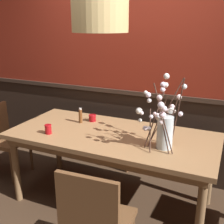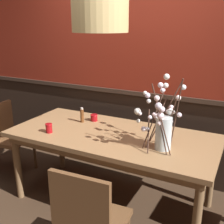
% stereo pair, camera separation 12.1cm
% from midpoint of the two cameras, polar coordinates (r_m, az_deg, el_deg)
% --- Properties ---
extents(ground_plane, '(24.00, 24.00, 0.00)m').
position_cam_midpoint_polar(ground_plane, '(3.13, 1.16, -17.65)').
color(ground_plane, '#422D1E').
extents(back_wall, '(5.89, 0.14, 2.82)m').
position_cam_midpoint_polar(back_wall, '(3.29, 7.23, 10.38)').
color(back_wall, '#2D2119').
rests_on(back_wall, ground).
extents(dining_table, '(2.03, 0.94, 0.77)m').
position_cam_midpoint_polar(dining_table, '(2.79, 1.25, -5.99)').
color(dining_table, '#997047').
rests_on(dining_table, ground).
extents(chair_far_side_left, '(0.47, 0.44, 0.87)m').
position_cam_midpoint_polar(chair_far_side_left, '(3.71, 3.66, -3.10)').
color(chair_far_side_left, brown).
rests_on(chair_far_side_left, ground).
extents(chair_head_west_end, '(0.41, 0.45, 0.89)m').
position_cam_midpoint_polar(chair_head_west_end, '(3.66, -19.50, -4.31)').
color(chair_head_west_end, brown).
rests_on(chair_head_west_end, ground).
extents(chair_near_side_right, '(0.48, 0.45, 0.91)m').
position_cam_midpoint_polar(chair_near_side_right, '(2.09, -3.00, -20.90)').
color(chair_near_side_right, brown).
rests_on(chair_near_side_right, ground).
extents(vase_with_blossoms, '(0.39, 0.47, 0.63)m').
position_cam_midpoint_polar(vase_with_blossoms, '(2.43, 11.60, -2.88)').
color(vase_with_blossoms, silver).
rests_on(vase_with_blossoms, dining_table).
extents(candle_holder_nearer_center, '(0.07, 0.07, 0.09)m').
position_cam_midpoint_polar(candle_holder_nearer_center, '(2.83, -11.53, -3.23)').
color(candle_holder_nearer_center, '#9E0F14').
rests_on(candle_holder_nearer_center, dining_table).
extents(candle_holder_nearer_edge, '(0.08, 0.08, 0.07)m').
position_cam_midpoint_polar(candle_holder_nearer_edge, '(3.10, -2.57, -1.15)').
color(candle_holder_nearer_edge, '#9E0F14').
rests_on(candle_holder_nearer_edge, dining_table).
extents(condiment_bottle, '(0.04, 0.04, 0.17)m').
position_cam_midpoint_polar(condiment_bottle, '(3.06, -5.00, -0.68)').
color(condiment_bottle, brown).
rests_on(condiment_bottle, dining_table).
extents(pendant_lamp, '(0.50, 0.50, 1.09)m').
position_cam_midpoint_polar(pendant_lamp, '(2.56, -1.02, 19.02)').
color(pendant_lamp, tan).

